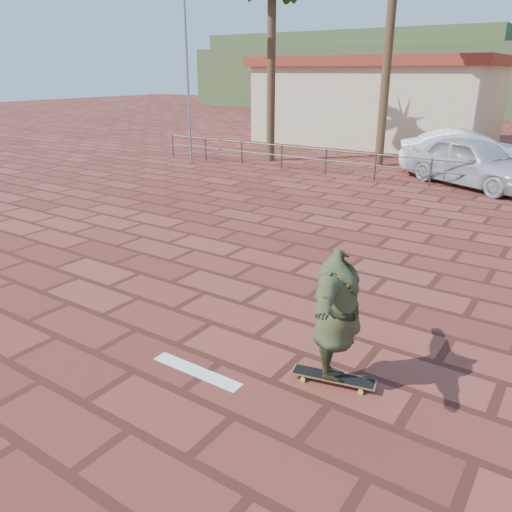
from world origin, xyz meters
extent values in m
plane|color=brown|center=(0.00, 0.00, 0.00)|extent=(120.00, 120.00, 0.00)
cube|color=white|center=(0.70, -1.20, 0.00)|extent=(1.40, 0.22, 0.01)
cylinder|color=#47494F|center=(-12.00, 12.00, 0.50)|extent=(0.06, 0.06, 1.00)
cylinder|color=#47494F|center=(-10.00, 12.00, 0.50)|extent=(0.06, 0.06, 1.00)
cylinder|color=#47494F|center=(-8.00, 12.00, 0.50)|extent=(0.06, 0.06, 1.00)
cylinder|color=#47494F|center=(-6.00, 12.00, 0.50)|extent=(0.06, 0.06, 1.00)
cylinder|color=#47494F|center=(-4.00, 12.00, 0.50)|extent=(0.06, 0.06, 1.00)
cylinder|color=#47494F|center=(-2.00, 12.00, 0.50)|extent=(0.06, 0.06, 1.00)
cylinder|color=#47494F|center=(0.00, 12.00, 0.50)|extent=(0.06, 0.06, 1.00)
cylinder|color=#47494F|center=(2.00, 12.00, 0.50)|extent=(0.06, 0.06, 1.00)
cylinder|color=#47494F|center=(0.00, 12.00, 0.95)|extent=(24.00, 0.05, 0.05)
cylinder|color=#47494F|center=(0.00, 12.00, 0.55)|extent=(24.00, 0.05, 0.05)
cylinder|color=gray|center=(-10.00, 11.00, 4.00)|extent=(0.10, 0.10, 8.00)
cylinder|color=brown|center=(-7.50, 13.50, 3.50)|extent=(0.36, 0.36, 7.00)
cylinder|color=brown|center=(-3.00, 15.00, 4.10)|extent=(0.36, 0.36, 8.20)
cube|color=beige|center=(-6.00, 22.00, 2.00)|extent=(12.00, 7.00, 4.00)
cube|color=maroon|center=(-6.00, 22.00, 4.25)|extent=(12.60, 7.60, 0.50)
cube|color=#384C28|center=(-22.00, 56.00, 4.00)|extent=(35.00, 14.00, 8.00)
cube|color=olive|center=(2.34, -0.41, 0.09)|extent=(1.11, 0.48, 0.02)
cube|color=black|center=(2.34, -0.41, 0.10)|extent=(1.07, 0.45, 0.00)
cube|color=silver|center=(1.98, -0.50, 0.06)|extent=(0.10, 0.19, 0.03)
cube|color=silver|center=(2.71, -0.33, 0.06)|extent=(0.10, 0.19, 0.03)
cylinder|color=#9BDD2E|center=(2.00, -0.61, 0.03)|extent=(0.07, 0.04, 0.07)
cylinder|color=#9BDD2E|center=(1.95, -0.40, 0.03)|extent=(0.07, 0.04, 0.07)
cylinder|color=#9BDD2E|center=(2.73, -0.43, 0.03)|extent=(0.07, 0.04, 0.07)
cylinder|color=#9BDD2E|center=(2.68, -0.22, 0.03)|extent=(0.07, 0.04, 0.07)
imported|color=#373E21|center=(2.34, -0.41, 0.98)|extent=(1.28, 2.22, 1.75)
imported|color=#B2B5BA|center=(1.13, 13.00, 0.84)|extent=(5.28, 3.99, 1.67)
imported|color=white|center=(0.57, 14.92, 0.84)|extent=(5.39, 3.44, 1.68)
camera|label=1|loc=(4.59, -5.52, 3.81)|focal=35.00mm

